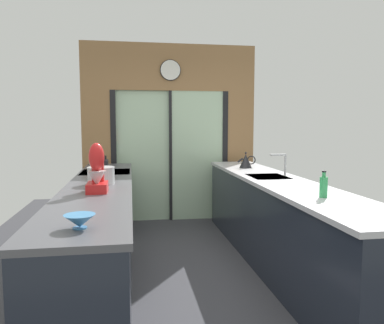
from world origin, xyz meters
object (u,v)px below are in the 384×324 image
at_px(stand_mixer, 97,173).
at_px(oven_range, 107,209).
at_px(knife_block, 104,168).
at_px(stock_pot, 101,176).
at_px(kettle, 246,161).
at_px(soap_bottle, 324,186).
at_px(mixing_bowl, 80,221).

bearing_deg(stand_mixer, oven_range, 90.76).
distance_m(knife_block, stock_pot, 0.46).
bearing_deg(kettle, stand_mixer, -139.66).
height_order(stand_mixer, kettle, stand_mixer).
bearing_deg(oven_range, kettle, 3.97).
bearing_deg(soap_bottle, oven_range, 133.14).
height_order(mixing_bowl, stock_pot, stock_pot).
distance_m(mixing_bowl, knife_block, 2.02).
distance_m(knife_block, soap_bottle, 2.27).
bearing_deg(stock_pot, soap_bottle, -28.26).
xyz_separation_m(mixing_bowl, kettle, (1.78, 2.65, 0.05)).
xyz_separation_m(mixing_bowl, soap_bottle, (1.78, 0.61, 0.05)).
xyz_separation_m(oven_range, kettle, (1.80, 0.12, 0.56)).
distance_m(oven_range, soap_bottle, 2.69).
height_order(oven_range, stand_mixer, stand_mixer).
height_order(oven_range, mixing_bowl, mixing_bowl).
height_order(oven_range, stock_pot, stock_pot).
xyz_separation_m(oven_range, stock_pot, (0.02, -0.96, 0.55)).
distance_m(stand_mixer, kettle, 2.34).
bearing_deg(knife_block, soap_bottle, -38.44).
height_order(stand_mixer, soap_bottle, stand_mixer).
distance_m(oven_range, stand_mixer, 1.52).
height_order(mixing_bowl, knife_block, knife_block).
height_order(mixing_bowl, kettle, kettle).
bearing_deg(kettle, stock_pot, -148.62).
distance_m(mixing_bowl, soap_bottle, 1.88).
xyz_separation_m(stock_pot, soap_bottle, (1.78, -0.96, 0.00)).
bearing_deg(stock_pot, stand_mixer, -90.00).
bearing_deg(knife_block, oven_range, 92.08).
relative_size(oven_range, stand_mixer, 2.19).
bearing_deg(soap_bottle, mixing_bowl, -161.06).
xyz_separation_m(stand_mixer, stock_pot, (-0.00, 0.43, -0.08)).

